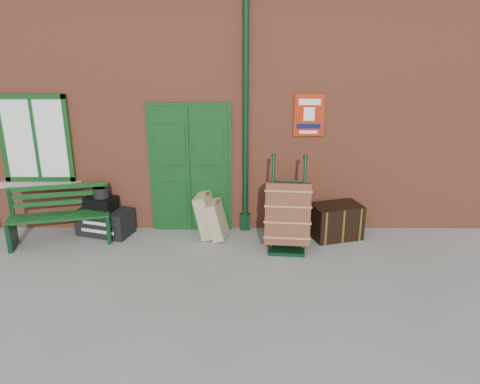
{
  "coord_description": "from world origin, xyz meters",
  "views": [
    {
      "loc": [
        0.59,
        -6.27,
        3.37
      ],
      "look_at": [
        0.56,
        0.6,
        1.0
      ],
      "focal_mm": 35.0,
      "sensor_mm": 36.0,
      "label": 1
    }
  ],
  "objects_px": {
    "houdini_trunk": "(105,222)",
    "dark_trunk": "(336,221)",
    "bench": "(60,214)",
    "porter_trolley": "(288,214)"
  },
  "relations": [
    {
      "from": "houdini_trunk",
      "to": "dark_trunk",
      "type": "bearing_deg",
      "value": 15.34
    },
    {
      "from": "bench",
      "to": "dark_trunk",
      "type": "bearing_deg",
      "value": -10.4
    },
    {
      "from": "bench",
      "to": "porter_trolley",
      "type": "bearing_deg",
      "value": -15.61
    },
    {
      "from": "porter_trolley",
      "to": "dark_trunk",
      "type": "distance_m",
      "value": 0.99
    },
    {
      "from": "porter_trolley",
      "to": "houdini_trunk",
      "type": "bearing_deg",
      "value": 176.19
    },
    {
      "from": "bench",
      "to": "dark_trunk",
      "type": "distance_m",
      "value": 4.64
    },
    {
      "from": "dark_trunk",
      "to": "houdini_trunk",
      "type": "bearing_deg",
      "value": 161.86
    },
    {
      "from": "bench",
      "to": "dark_trunk",
      "type": "xyz_separation_m",
      "value": [
        4.63,
        0.19,
        -0.2
      ]
    },
    {
      "from": "bench",
      "to": "houdini_trunk",
      "type": "xyz_separation_m",
      "value": [
        0.64,
        0.31,
        -0.27
      ]
    },
    {
      "from": "houdini_trunk",
      "to": "dark_trunk",
      "type": "distance_m",
      "value": 4.0
    }
  ]
}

